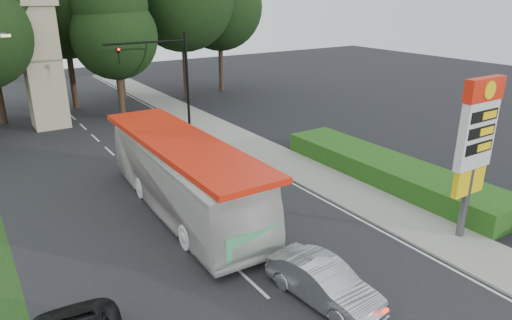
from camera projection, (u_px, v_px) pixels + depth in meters
road_surface at (166, 203)px, 22.63m from camera, size 14.00×80.00×0.02m
sidewalk_right at (300, 169)px, 26.98m from camera, size 3.00×80.00×0.12m
hedge at (388, 171)px, 25.20m from camera, size 3.00×14.00×1.20m
gas_station_pylon at (476, 138)px, 17.97m from camera, size 2.10×0.45×6.85m
traffic_signal_mast at (170, 68)px, 33.37m from camera, size 6.10×0.35×7.20m
monument at (42, 61)px, 33.99m from camera, size 3.00×3.00×10.05m
tree_monument_right at (113, 18)px, 35.42m from camera, size 6.72×6.72×13.20m
transit_bus at (183, 176)px, 21.36m from camera, size 3.44×12.81×3.54m
sedan_silver at (324, 282)px, 15.28m from camera, size 1.99×4.48×1.43m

